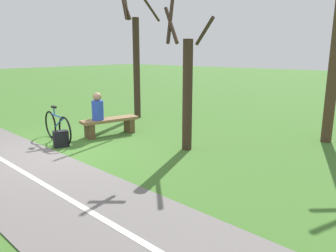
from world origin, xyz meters
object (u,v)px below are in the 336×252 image
at_px(person_seated, 98,108).
at_px(bench, 110,124).
at_px(backpack, 61,139).
at_px(tree_far_left, 334,62).
at_px(tree_far_right, 136,60).
at_px(bicycle, 57,127).
at_px(tree_by_path, 186,85).

bearing_deg(person_seated, bench, -180.00).
bearing_deg(backpack, tree_far_left, 134.20).
relative_size(bench, backpack, 4.10).
distance_m(bench, tree_far_left, 5.96).
bearing_deg(tree_far_right, bench, 28.30).
height_order(person_seated, tree_far_right, tree_far_right).
height_order(bench, bicycle, bicycle).
xyz_separation_m(bicycle, tree_far_right, (-3.50, -0.66, 1.62)).
xyz_separation_m(tree_far_left, tree_by_path, (2.85, -2.36, -0.50)).
xyz_separation_m(tree_far_left, tree_far_right, (0.92, -5.97, -0.02)).
bearing_deg(bench, tree_far_right, -137.38).
xyz_separation_m(bicycle, tree_by_path, (-1.57, 2.95, 1.14)).
bearing_deg(person_seated, bicycle, -10.50).
relative_size(bench, tree_by_path, 0.43).
bearing_deg(tree_far_right, backpack, 17.47).
bearing_deg(person_seated, backpack, 17.73).
height_order(backpack, tree_by_path, tree_by_path).
xyz_separation_m(person_seated, backpack, (1.20, 0.07, -0.61)).
relative_size(bicycle, backpack, 4.17).
relative_size(bench, tree_far_right, 0.36).
distance_m(backpack, tree_far_left, 6.93).
distance_m(tree_far_left, tree_by_path, 3.74).
bearing_deg(backpack, person_seated, -176.59).
relative_size(bench, person_seated, 2.24).
bearing_deg(tree_far_left, tree_by_path, -39.63).
bearing_deg(tree_by_path, bench, -83.42).
bearing_deg(backpack, tree_far_right, -162.53).
xyz_separation_m(bicycle, tree_far_left, (-4.43, 5.31, 1.64)).
xyz_separation_m(bench, tree_by_path, (-0.28, 2.42, 1.20)).
xyz_separation_m(bicycle, backpack, (0.24, 0.52, -0.18)).
distance_m(bench, person_seated, 0.59).
height_order(person_seated, tree_far_left, tree_far_left).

